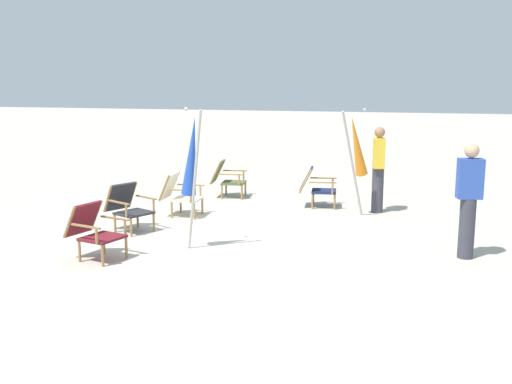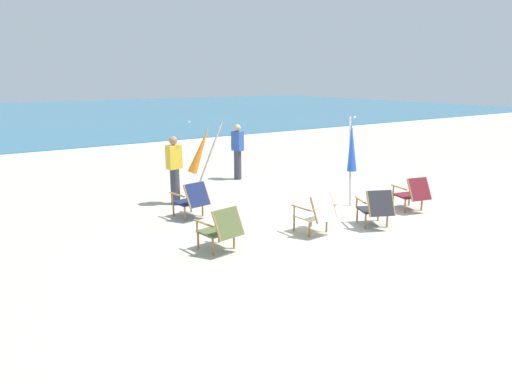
# 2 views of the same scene
# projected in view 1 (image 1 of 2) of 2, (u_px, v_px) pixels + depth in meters

# --- Properties ---
(ground_plane) EXTENTS (80.00, 80.00, 0.00)m
(ground_plane) POSITION_uv_depth(u_px,v_px,m) (216.00, 231.00, 9.99)
(ground_plane) COLOR #B7AF9E
(beach_chair_far_center) EXTENTS (0.83, 0.91, 0.79)m
(beach_chair_far_center) POSITION_uv_depth(u_px,v_px,m) (128.00, 205.00, 10.00)
(beach_chair_far_center) COLOR #28282D
(beach_chair_far_center) RESTS_ON ground
(beach_chair_front_right) EXTENTS (0.68, 0.82, 0.79)m
(beach_chair_front_right) POSITION_uv_depth(u_px,v_px,m) (316.00, 186.00, 11.87)
(beach_chair_front_right) COLOR #19234C
(beach_chair_front_right) RESTS_ON ground
(beach_chair_back_left) EXTENTS (0.73, 0.86, 0.79)m
(beach_chair_back_left) POSITION_uv_depth(u_px,v_px,m) (94.00, 229.00, 8.41)
(beach_chair_back_left) COLOR maroon
(beach_chair_back_left) RESTS_ON ground
(beach_chair_back_right) EXTENTS (0.63, 0.74, 0.80)m
(beach_chair_back_right) POSITION_uv_depth(u_px,v_px,m) (179.00, 193.00, 11.08)
(beach_chair_back_right) COLOR beige
(beach_chair_back_right) RESTS_ON ground
(beach_chair_mid_center) EXTENTS (0.67, 0.80, 0.80)m
(beach_chair_mid_center) POSITION_uv_depth(u_px,v_px,m) (226.00, 178.00, 12.87)
(beach_chair_mid_center) COLOR #515B33
(beach_chair_mid_center) RESTS_ON ground
(umbrella_furled_blue) EXTENTS (0.38, 0.45, 2.11)m
(umbrella_furled_blue) POSITION_uv_depth(u_px,v_px,m) (192.00, 158.00, 8.67)
(umbrella_furled_blue) COLOR #B7B2A8
(umbrella_furled_blue) RESTS_ON ground
(umbrella_furled_orange) EXTENTS (0.83, 0.45, 1.99)m
(umbrella_furled_orange) POSITION_uv_depth(u_px,v_px,m) (357.00, 147.00, 10.81)
(umbrella_furled_orange) COLOR #B7B2A8
(umbrella_furled_orange) RESTS_ON ground
(person_near_chairs) EXTENTS (0.37, 0.26, 1.63)m
(person_near_chairs) POSITION_uv_depth(u_px,v_px,m) (378.00, 169.00, 11.30)
(person_near_chairs) COLOR #383842
(person_near_chairs) RESTS_ON ground
(person_by_waterline) EXTENTS (0.26, 0.37, 1.63)m
(person_by_waterline) POSITION_uv_depth(u_px,v_px,m) (469.00, 200.00, 8.35)
(person_by_waterline) COLOR #383842
(person_by_waterline) RESTS_ON ground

